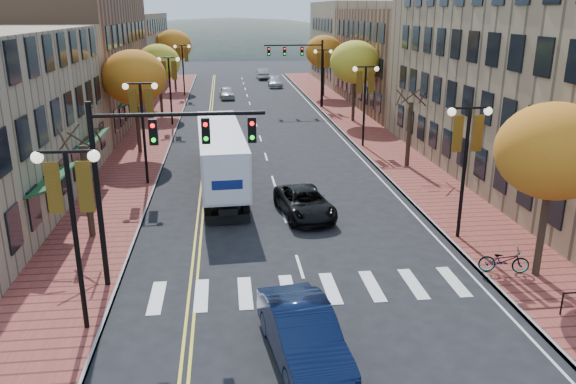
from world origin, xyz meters
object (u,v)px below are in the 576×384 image
object	(u,v)px
navy_sedan	(303,335)
semi_truck	(220,150)
black_suv	(305,203)
bicycle	(504,260)

from	to	relation	value
navy_sedan	semi_truck	bearing A→B (deg)	89.71
semi_truck	navy_sedan	bearing A→B (deg)	-85.24
black_suv	bicycle	size ratio (longest dim) A/B	2.59
semi_truck	bicycle	bearing A→B (deg)	-53.47
semi_truck	bicycle	distance (m)	17.33
semi_truck	bicycle	xyz separation A→B (m)	(10.98, -13.33, -1.46)
navy_sedan	bicycle	world-z (taller)	navy_sedan
navy_sedan	bicycle	bearing A→B (deg)	20.38
bicycle	navy_sedan	bearing A→B (deg)	130.87
black_suv	bicycle	xyz separation A→B (m)	(6.77, -7.55, -0.04)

